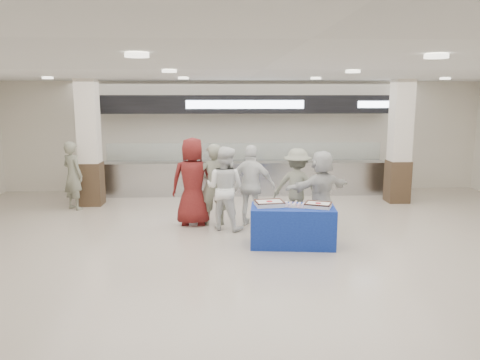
{
  "coord_description": "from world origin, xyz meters",
  "views": [
    {
      "loc": [
        -0.69,
        -7.77,
        2.78
      ],
      "look_at": [
        -0.29,
        1.6,
        1.09
      ],
      "focal_mm": 35.0,
      "sensor_mm": 36.0,
      "label": 1
    }
  ],
  "objects_px": {
    "soldier_a": "(214,185)",
    "chef_short": "(252,186)",
    "soldier_bg": "(73,176)",
    "civilian_maroon": "(193,182)",
    "cupcake_tray": "(294,205)",
    "display_table": "(292,226)",
    "chef_tall": "(225,188)",
    "civilian_white": "(321,190)",
    "sheet_cake_right": "(318,205)",
    "soldier_b": "(297,186)",
    "sheet_cake_left": "(269,203)"
  },
  "relations": [
    {
      "from": "sheet_cake_right",
      "to": "chef_tall",
      "type": "bearing_deg",
      "value": 144.05
    },
    {
      "from": "display_table",
      "to": "soldier_b",
      "type": "relative_size",
      "value": 0.94
    },
    {
      "from": "sheet_cake_right",
      "to": "soldier_b",
      "type": "relative_size",
      "value": 0.34
    },
    {
      "from": "cupcake_tray",
      "to": "civilian_white",
      "type": "xyz_separation_m",
      "value": [
        0.73,
        1.09,
        0.05
      ]
    },
    {
      "from": "chef_tall",
      "to": "civilian_white",
      "type": "xyz_separation_m",
      "value": [
        2.02,
        -0.09,
        -0.04
      ]
    },
    {
      "from": "sheet_cake_left",
      "to": "cupcake_tray",
      "type": "xyz_separation_m",
      "value": [
        0.46,
        -0.08,
        -0.02
      ]
    },
    {
      "from": "civilian_maroon",
      "to": "chef_tall",
      "type": "relative_size",
      "value": 1.09
    },
    {
      "from": "sheet_cake_right",
      "to": "chef_short",
      "type": "relative_size",
      "value": 0.32
    },
    {
      "from": "display_table",
      "to": "soldier_a",
      "type": "distance_m",
      "value": 2.19
    },
    {
      "from": "cupcake_tray",
      "to": "chef_tall",
      "type": "distance_m",
      "value": 1.74
    },
    {
      "from": "soldier_bg",
      "to": "civilian_maroon",
      "type": "bearing_deg",
      "value": -170.44
    },
    {
      "from": "sheet_cake_right",
      "to": "soldier_a",
      "type": "xyz_separation_m",
      "value": [
        -1.95,
        1.59,
        0.09
      ]
    },
    {
      "from": "chef_short",
      "to": "civilian_maroon",
      "type": "bearing_deg",
      "value": 13.75
    },
    {
      "from": "civilian_maroon",
      "to": "chef_tall",
      "type": "xyz_separation_m",
      "value": [
        0.68,
        -0.36,
        -0.08
      ]
    },
    {
      "from": "civilian_maroon",
      "to": "soldier_a",
      "type": "bearing_deg",
      "value": -179.61
    },
    {
      "from": "civilian_white",
      "to": "soldier_bg",
      "type": "bearing_deg",
      "value": -43.61
    },
    {
      "from": "sheet_cake_left",
      "to": "civilian_white",
      "type": "height_order",
      "value": "civilian_white"
    },
    {
      "from": "soldier_a",
      "to": "chef_short",
      "type": "height_order",
      "value": "soldier_a"
    },
    {
      "from": "display_table",
      "to": "chef_short",
      "type": "relative_size",
      "value": 0.88
    },
    {
      "from": "soldier_a",
      "to": "soldier_bg",
      "type": "bearing_deg",
      "value": -33.85
    },
    {
      "from": "chef_short",
      "to": "display_table",
      "type": "bearing_deg",
      "value": 132.83
    },
    {
      "from": "soldier_bg",
      "to": "civilian_white",
      "type": "bearing_deg",
      "value": -162.56
    },
    {
      "from": "sheet_cake_right",
      "to": "soldier_a",
      "type": "height_order",
      "value": "soldier_a"
    },
    {
      "from": "civilian_maroon",
      "to": "chef_tall",
      "type": "distance_m",
      "value": 0.78
    },
    {
      "from": "civilian_maroon",
      "to": "soldier_b",
      "type": "distance_m",
      "value": 2.28
    },
    {
      "from": "chef_tall",
      "to": "civilian_white",
      "type": "height_order",
      "value": "chef_tall"
    },
    {
      "from": "sheet_cake_left",
      "to": "soldier_a",
      "type": "bearing_deg",
      "value": 126.34
    },
    {
      "from": "chef_short",
      "to": "soldier_b",
      "type": "height_order",
      "value": "chef_short"
    },
    {
      "from": "civilian_white",
      "to": "soldier_a",
      "type": "bearing_deg",
      "value": -35.25
    },
    {
      "from": "soldier_a",
      "to": "soldier_b",
      "type": "relative_size",
      "value": 1.07
    },
    {
      "from": "civilian_maroon",
      "to": "soldier_b",
      "type": "height_order",
      "value": "civilian_maroon"
    },
    {
      "from": "civilian_white",
      "to": "chef_tall",
      "type": "bearing_deg",
      "value": -26.73
    },
    {
      "from": "sheet_cake_left",
      "to": "soldier_b",
      "type": "xyz_separation_m",
      "value": [
        0.77,
        1.49,
        0.03
      ]
    },
    {
      "from": "sheet_cake_right",
      "to": "civilian_maroon",
      "type": "height_order",
      "value": "civilian_maroon"
    },
    {
      "from": "cupcake_tray",
      "to": "chef_short",
      "type": "height_order",
      "value": "chef_short"
    },
    {
      "from": "chef_tall",
      "to": "soldier_bg",
      "type": "relative_size",
      "value": 1.04
    },
    {
      "from": "sheet_cake_left",
      "to": "sheet_cake_right",
      "type": "bearing_deg",
      "value": -9.5
    },
    {
      "from": "sheet_cake_left",
      "to": "soldier_bg",
      "type": "height_order",
      "value": "soldier_bg"
    },
    {
      "from": "sheet_cake_right",
      "to": "chef_short",
      "type": "bearing_deg",
      "value": 126.75
    },
    {
      "from": "chef_tall",
      "to": "soldier_a",
      "type": "bearing_deg",
      "value": -30.95
    },
    {
      "from": "display_table",
      "to": "civilian_maroon",
      "type": "xyz_separation_m",
      "value": [
        -1.94,
        1.54,
        0.58
      ]
    },
    {
      "from": "sheet_cake_right",
      "to": "sheet_cake_left",
      "type": "bearing_deg",
      "value": 170.5
    },
    {
      "from": "sheet_cake_left",
      "to": "civilian_white",
      "type": "xyz_separation_m",
      "value": [
        1.19,
        1.01,
        0.03
      ]
    },
    {
      "from": "soldier_a",
      "to": "sheet_cake_right",
      "type": "bearing_deg",
      "value": 131.24
    },
    {
      "from": "civilian_white",
      "to": "sheet_cake_right",
      "type": "bearing_deg",
      "value": 50.92
    },
    {
      "from": "sheet_cake_left",
      "to": "soldier_b",
      "type": "bearing_deg",
      "value": 62.8
    },
    {
      "from": "display_table",
      "to": "soldier_a",
      "type": "relative_size",
      "value": 0.87
    },
    {
      "from": "soldier_a",
      "to": "chef_short",
      "type": "distance_m",
      "value": 0.82
    },
    {
      "from": "chef_tall",
      "to": "soldier_bg",
      "type": "bearing_deg",
      "value": -2.56
    },
    {
      "from": "sheet_cake_right",
      "to": "soldier_bg",
      "type": "relative_size",
      "value": 0.33
    }
  ]
}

